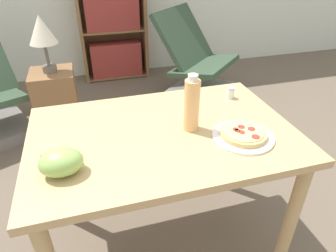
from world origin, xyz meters
name	(u,v)px	position (x,y,z in m)	size (l,w,h in m)	color
ground_plane	(141,238)	(0.00, 0.00, 0.00)	(14.00, 14.00, 0.00)	brown
dining_table	(163,151)	(0.13, -0.05, 0.63)	(1.15, 0.77, 0.74)	tan
pizza_on_plate	(243,135)	(0.44, -0.19, 0.76)	(0.26, 0.26, 0.04)	white
grape_bunch	(61,163)	(-0.29, -0.22, 0.79)	(0.16, 0.12, 0.10)	#93BC5B
drink_bottle	(192,105)	(0.25, -0.07, 0.87)	(0.07, 0.07, 0.26)	#EFB270
salt_shaker	(230,93)	(0.55, 0.16, 0.77)	(0.04, 0.04, 0.06)	white
lounge_chair_far	(197,70)	(0.97, 1.69, 0.29)	(0.96, 1.02, 0.88)	slate
bookshelf	(111,9)	(0.21, 2.45, 0.80)	(0.76, 0.29, 1.69)	brown
side_table	(57,103)	(-0.43, 1.32, 0.28)	(0.34, 0.34, 0.56)	brown
table_lamp	(42,32)	(-0.43, 1.32, 0.87)	(0.21, 0.21, 0.44)	#665B51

